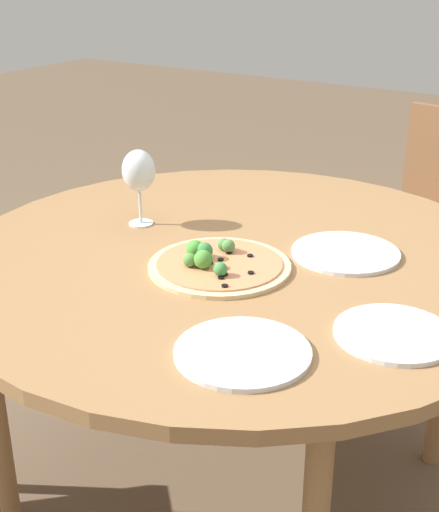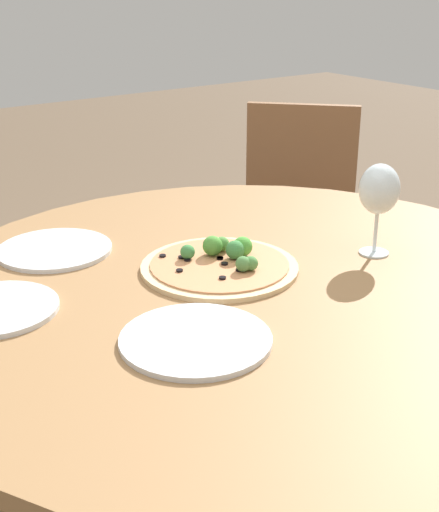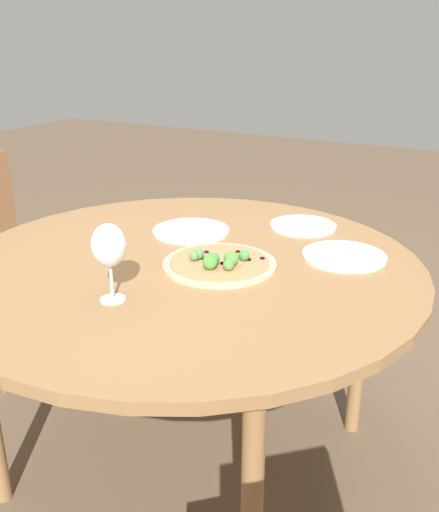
{
  "view_description": "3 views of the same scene",
  "coord_description": "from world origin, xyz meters",
  "px_view_note": "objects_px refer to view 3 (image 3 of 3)",
  "views": [
    {
      "loc": [
        -0.8,
        1.34,
        1.4
      ],
      "look_at": [
        -0.01,
        0.1,
        0.76
      ],
      "focal_mm": 50.0,
      "sensor_mm": 36.0,
      "label": 1
    },
    {
      "loc": [
        -0.8,
        -0.99,
        1.31
      ],
      "look_at": [
        -0.01,
        0.1,
        0.76
      ],
      "focal_mm": 50.0,
      "sensor_mm": 36.0,
      "label": 2
    },
    {
      "loc": [
        1.3,
        0.83,
        1.35
      ],
      "look_at": [
        -0.01,
        0.1,
        0.76
      ],
      "focal_mm": 40.0,
      "sensor_mm": 36.0,
      "label": 3
    }
  ],
  "objects_px": {
    "pizza": "(219,263)",
    "wine_glass": "(109,247)",
    "plate_near": "(191,231)",
    "plate_far": "(303,226)",
    "plate_side": "(344,256)"
  },
  "relations": [
    {
      "from": "pizza",
      "to": "wine_glass",
      "type": "height_order",
      "value": "wine_glass"
    },
    {
      "from": "plate_near",
      "to": "plate_far",
      "type": "xyz_separation_m",
      "value": [
        -0.23,
        0.31,
        0.0
      ]
    },
    {
      "from": "plate_far",
      "to": "plate_side",
      "type": "height_order",
      "value": "same"
    },
    {
      "from": "wine_glass",
      "to": "plate_side",
      "type": "xyz_separation_m",
      "value": [
        -0.56,
        0.42,
        -0.14
      ]
    },
    {
      "from": "wine_glass",
      "to": "pizza",
      "type": "bearing_deg",
      "value": 158.26
    },
    {
      "from": "plate_side",
      "to": "plate_far",
      "type": "bearing_deg",
      "value": -134.55
    },
    {
      "from": "plate_near",
      "to": "plate_side",
      "type": "relative_size",
      "value": 1.03
    },
    {
      "from": "plate_side",
      "to": "pizza",
      "type": "bearing_deg",
      "value": -50.35
    },
    {
      "from": "plate_far",
      "to": "plate_near",
      "type": "bearing_deg",
      "value": -53.19
    },
    {
      "from": "pizza",
      "to": "plate_near",
      "type": "bearing_deg",
      "value": -133.68
    },
    {
      "from": "pizza",
      "to": "wine_glass",
      "type": "xyz_separation_m",
      "value": [
        0.32,
        -0.13,
        0.13
      ]
    },
    {
      "from": "pizza",
      "to": "plate_near",
      "type": "height_order",
      "value": "pizza"
    },
    {
      "from": "plate_far",
      "to": "pizza",
      "type": "bearing_deg",
      "value": -10.18
    },
    {
      "from": "plate_near",
      "to": "plate_side",
      "type": "bearing_deg",
      "value": 92.6
    },
    {
      "from": "pizza",
      "to": "wine_glass",
      "type": "distance_m",
      "value": 0.37
    }
  ]
}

